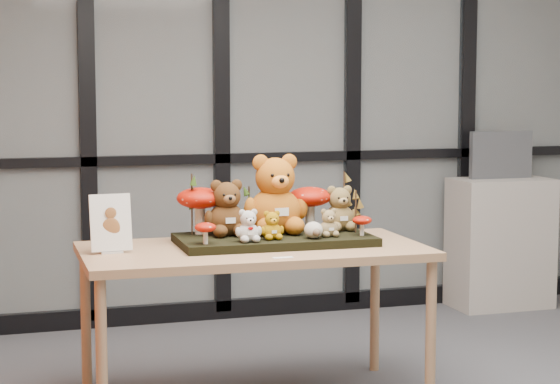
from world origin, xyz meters
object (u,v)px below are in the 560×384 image
object	(u,v)px
bear_pooh_yellow	(275,190)
monitor	(501,155)
mushroom_front_right	(362,225)
bear_tan_back	(339,206)
bear_white_bow	(248,224)
bear_beige_small	(329,221)
display_table	(253,261)
mushroom_front_left	(205,232)
diorama_tray	(275,240)
mushroom_back_right	(310,206)
bear_small_yellow	(272,224)
plush_cream_hedgehog	(313,229)
cabinet	(500,243)
mushroom_back_left	(200,208)
bear_brown_medium	(226,205)
sign_holder	(111,226)

from	to	relation	value
bear_pooh_yellow	monitor	size ratio (longest dim) A/B	0.94
mushroom_front_right	monitor	xyz separation A→B (m)	(1.66, 1.58, 0.19)
bear_tan_back	mushroom_front_right	size ratio (longest dim) A/B	2.35
bear_pooh_yellow	bear_white_bow	world-z (taller)	bear_pooh_yellow
bear_beige_small	display_table	bearing A→B (deg)	174.36
mushroom_front_left	display_table	bearing A→B (deg)	18.96
diorama_tray	mushroom_back_right	world-z (taller)	mushroom_back_right
bear_white_bow	monitor	size ratio (longest dim) A/B	0.37
bear_pooh_yellow	bear_small_yellow	xyz separation A→B (m)	(-0.07, -0.19, -0.14)
bear_small_yellow	bear_white_bow	size ratio (longest dim) A/B	0.90
plush_cream_hedgehog	bear_white_bow	bearing A→B (deg)	-178.96
bear_small_yellow	cabinet	size ratio (longest dim) A/B	0.17
diorama_tray	mushroom_back_left	xyz separation A→B (m)	(-0.33, 0.16, 0.15)
bear_pooh_yellow	mushroom_back_left	distance (m)	0.38
diorama_tray	mushroom_front_left	size ratio (longest dim) A/B	8.49
bear_brown_medium	display_table	bearing A→B (deg)	-54.43
bear_pooh_yellow	bear_beige_small	distance (m)	0.32
bear_brown_medium	bear_white_bow	bearing A→B (deg)	-76.55
plush_cream_hedgehog	sign_holder	bearing A→B (deg)	174.30
plush_cream_hedgehog	monitor	size ratio (longest dim) A/B	0.19
bear_brown_medium	diorama_tray	bearing A→B (deg)	-19.23
bear_small_yellow	mushroom_front_right	xyz separation A→B (m)	(0.45, -0.01, -0.02)
bear_beige_small	mushroom_back_left	world-z (taller)	mushroom_back_left
display_table	mushroom_front_right	distance (m)	0.56
bear_small_yellow	mushroom_back_right	bearing A→B (deg)	41.73
monitor	display_table	bearing A→B (deg)	-145.19
bear_white_bow	sign_holder	xyz separation A→B (m)	(-0.62, 0.12, -0.00)
display_table	cabinet	xyz separation A→B (m)	(2.19, 1.50, -0.25)
display_table	mushroom_front_left	xyz separation A→B (m)	(-0.25, -0.09, 0.16)
mushroom_front_right	mushroom_back_left	bearing A→B (deg)	159.27
mushroom_front_right	sign_holder	xyz separation A→B (m)	(-1.20, 0.10, 0.03)
bear_white_bow	sign_holder	world-z (taller)	sign_holder
bear_white_bow	mushroom_front_left	size ratio (longest dim) A/B	1.53
bear_brown_medium	mushroom_back_right	distance (m)	0.45
bear_pooh_yellow	bear_white_bow	bearing A→B (deg)	-130.40
diorama_tray	bear_brown_medium	size ratio (longest dim) A/B	3.13
mushroom_front_left	cabinet	bearing A→B (deg)	33.07
bear_beige_small	mushroom_front_right	xyz separation A→B (m)	(0.17, -0.02, -0.02)
diorama_tray	monitor	world-z (taller)	monitor
cabinet	diorama_tray	bearing A→B (deg)	-145.02
bear_brown_medium	mushroom_back_left	distance (m)	0.14
bear_small_yellow	monitor	bearing A→B (deg)	38.00
diorama_tray	bear_white_bow	world-z (taller)	bear_white_bow
mushroom_back_right	monitor	xyz separation A→B (m)	(1.84, 1.34, 0.12)
bear_pooh_yellow	mushroom_front_right	world-z (taller)	bear_pooh_yellow
bear_white_bow	mushroom_back_right	xyz separation A→B (m)	(0.40, 0.26, 0.04)
bear_small_yellow	plush_cream_hedgehog	world-z (taller)	bear_small_yellow
bear_white_bow	monitor	bearing A→B (deg)	36.98
mushroom_front_left	bear_pooh_yellow	bearing A→B (deg)	29.62
diorama_tray	bear_pooh_yellow	bearing A→B (deg)	73.18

